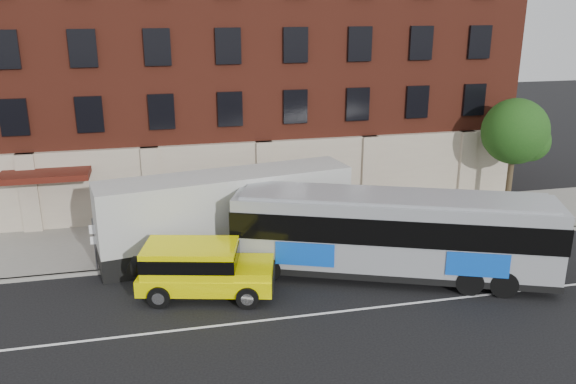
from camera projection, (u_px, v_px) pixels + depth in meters
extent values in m
plane|color=black|center=(324.00, 321.00, 21.94)|extent=(120.00, 120.00, 0.00)
cube|color=#9B978D|center=(275.00, 231.00, 30.28)|extent=(60.00, 6.00, 0.15)
cube|color=#9B978D|center=(288.00, 255.00, 27.49)|extent=(60.00, 0.25, 0.15)
cube|color=white|center=(320.00, 314.00, 22.41)|extent=(60.00, 0.12, 0.01)
cube|color=maroon|center=(247.00, 65.00, 35.39)|extent=(30.00, 10.00, 15.00)
cube|color=#B8AA92|center=(264.00, 177.00, 32.29)|extent=(30.00, 0.35, 4.00)
cube|color=#47140C|center=(45.00, 174.00, 28.84)|extent=(4.20, 2.20, 0.30)
cube|color=#B8AA92|center=(29.00, 193.00, 29.67)|extent=(0.90, 0.55, 4.00)
cube|color=#B8AA92|center=(152.00, 185.00, 30.93)|extent=(0.90, 0.55, 4.00)
cube|color=#B8AA92|center=(264.00, 178.00, 32.20)|extent=(0.90, 0.55, 4.00)
cube|color=#B8AA92|center=(369.00, 171.00, 33.46)|extent=(0.90, 0.55, 4.00)
cube|color=#B8AA92|center=(465.00, 165.00, 34.73)|extent=(0.90, 0.55, 4.00)
cube|color=black|center=(14.00, 117.00, 28.61)|extent=(1.30, 0.20, 1.80)
cube|color=black|center=(90.00, 114.00, 29.35)|extent=(1.30, 0.20, 1.80)
cube|color=black|center=(162.00, 112.00, 30.09)|extent=(1.30, 0.20, 1.80)
cube|color=black|center=(230.00, 109.00, 30.82)|extent=(1.30, 0.20, 1.80)
cube|color=black|center=(295.00, 107.00, 31.56)|extent=(1.30, 0.20, 1.80)
cube|color=black|center=(358.00, 104.00, 32.30)|extent=(1.30, 0.20, 1.80)
cube|color=black|center=(417.00, 102.00, 33.04)|extent=(1.30, 0.20, 1.80)
cube|color=black|center=(474.00, 100.00, 33.78)|extent=(1.30, 0.20, 1.80)
cube|color=black|center=(4.00, 49.00, 27.63)|extent=(1.30, 0.20, 1.80)
cube|color=black|center=(83.00, 48.00, 28.37)|extent=(1.30, 0.20, 1.80)
cube|color=black|center=(157.00, 47.00, 29.11)|extent=(1.30, 0.20, 1.80)
cube|color=black|center=(228.00, 46.00, 29.85)|extent=(1.30, 0.20, 1.80)
cube|color=black|center=(296.00, 45.00, 30.58)|extent=(1.30, 0.20, 1.80)
cube|color=black|center=(360.00, 44.00, 31.32)|extent=(1.30, 0.20, 1.80)
cube|color=black|center=(421.00, 43.00, 32.06)|extent=(1.30, 0.20, 1.80)
cube|color=black|center=(480.00, 42.00, 32.80)|extent=(1.30, 0.20, 1.80)
cube|color=black|center=(62.00, 198.00, 30.13)|extent=(2.60, 0.15, 2.80)
cube|color=black|center=(181.00, 190.00, 31.40)|extent=(2.60, 0.15, 2.80)
cube|color=black|center=(291.00, 183.00, 32.66)|extent=(2.60, 0.15, 2.80)
cube|color=black|center=(393.00, 176.00, 33.93)|extent=(2.60, 0.15, 2.80)
cylinder|color=slate|center=(95.00, 245.00, 25.53)|extent=(0.07, 0.07, 2.50)
cube|color=white|center=(93.00, 229.00, 25.14)|extent=(0.30, 0.03, 0.40)
cube|color=white|center=(94.00, 240.00, 25.30)|extent=(0.30, 0.03, 0.35)
cylinder|color=#3D2F1E|center=(509.00, 182.00, 33.11)|extent=(0.32, 0.32, 3.00)
sphere|color=#144012|center=(515.00, 131.00, 32.22)|extent=(3.60, 3.60, 3.60)
sphere|color=#144012|center=(530.00, 141.00, 32.15)|extent=(2.20, 2.20, 2.20)
sphere|color=#144012|center=(500.00, 138.00, 32.59)|extent=(2.00, 2.00, 2.00)
cube|color=gray|center=(392.00, 233.00, 24.94)|extent=(13.40, 7.43, 3.16)
cube|color=black|center=(391.00, 265.00, 25.39)|extent=(13.48, 7.51, 0.28)
cube|color=gray|center=(395.00, 196.00, 24.44)|extent=(12.66, 6.88, 0.13)
cube|color=black|center=(393.00, 222.00, 24.78)|extent=(13.52, 7.55, 1.11)
cube|color=blue|center=(305.00, 254.00, 24.29)|extent=(2.29, 0.93, 1.00)
cube|color=blue|center=(468.00, 238.00, 25.98)|extent=(2.29, 0.93, 1.00)
cylinder|color=black|center=(268.00, 269.00, 24.92)|extent=(1.15, 0.71, 1.11)
cylinder|color=black|center=(278.00, 246.00, 27.28)|extent=(1.15, 0.71, 1.11)
cylinder|color=black|center=(469.00, 282.00, 23.75)|extent=(1.15, 0.71, 1.11)
cylinder|color=black|center=(462.00, 257.00, 26.11)|extent=(1.15, 0.71, 1.11)
cylinder|color=black|center=(504.00, 284.00, 23.56)|extent=(1.15, 0.71, 1.11)
cylinder|color=black|center=(493.00, 258.00, 25.92)|extent=(1.15, 0.71, 1.11)
cube|color=#FDF600|center=(207.00, 278.00, 23.68)|extent=(5.66, 3.40, 0.66)
cube|color=#FDF600|center=(191.00, 258.00, 23.42)|extent=(4.04, 2.96, 1.10)
cube|color=black|center=(191.00, 257.00, 23.40)|extent=(4.10, 3.01, 0.55)
cube|color=#FDF600|center=(252.00, 267.00, 23.50)|extent=(2.10, 2.43, 0.33)
cube|color=black|center=(273.00, 278.00, 23.62)|extent=(0.48, 1.73, 0.61)
cylinder|color=black|center=(136.00, 267.00, 23.57)|extent=(0.43, 0.87, 0.84)
cylinder|color=black|center=(247.00, 298.00, 22.71)|extent=(0.93, 0.51, 0.88)
cylinder|color=silver|center=(247.00, 298.00, 22.71)|extent=(0.55, 0.44, 0.48)
cylinder|color=black|center=(252.00, 273.00, 24.76)|extent=(0.93, 0.51, 0.88)
cylinder|color=silver|center=(252.00, 273.00, 24.76)|extent=(0.55, 0.44, 0.48)
cylinder|color=black|center=(159.00, 297.00, 22.76)|extent=(0.93, 0.51, 0.88)
cylinder|color=silver|center=(159.00, 297.00, 22.76)|extent=(0.55, 0.44, 0.48)
cylinder|color=black|center=(170.00, 273.00, 24.82)|extent=(0.93, 0.51, 0.88)
cylinder|color=silver|center=(170.00, 273.00, 24.82)|extent=(0.55, 0.44, 0.48)
cube|color=black|center=(228.00, 243.00, 27.68)|extent=(11.82, 4.30, 1.06)
cube|color=silver|center=(227.00, 204.00, 27.09)|extent=(11.83, 4.34, 2.80)
cylinder|color=black|center=(138.00, 268.00, 25.12)|extent=(1.00, 0.43, 0.97)
cylinder|color=black|center=(130.00, 249.00, 27.07)|extent=(1.00, 0.43, 0.97)
cylinder|color=black|center=(165.00, 264.00, 25.55)|extent=(1.00, 0.43, 0.97)
cylinder|color=black|center=(155.00, 245.00, 27.50)|extent=(1.00, 0.43, 0.97)
cylinder|color=black|center=(300.00, 242.00, 27.90)|extent=(1.00, 0.43, 0.97)
cylinder|color=black|center=(282.00, 226.00, 29.85)|extent=(1.00, 0.43, 0.97)
cylinder|color=black|center=(322.00, 238.00, 28.33)|extent=(1.00, 0.43, 0.97)
cylinder|color=black|center=(303.00, 223.00, 30.28)|extent=(1.00, 0.43, 0.97)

